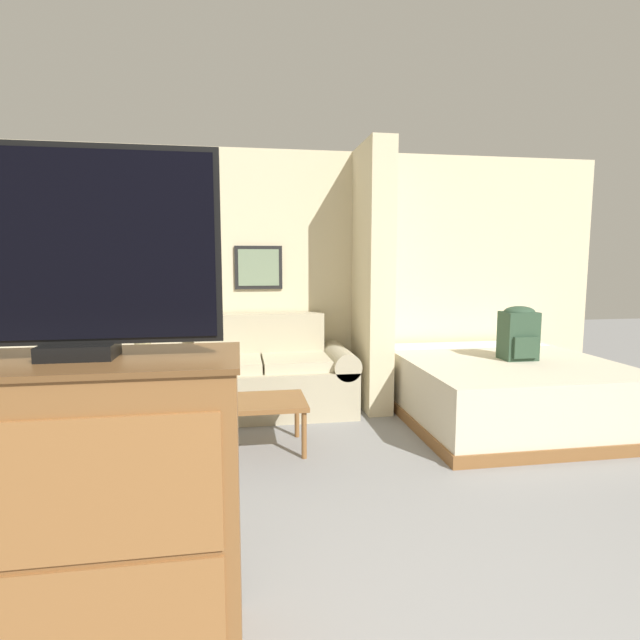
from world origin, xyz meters
name	(u,v)px	position (x,y,z in m)	size (l,w,h in m)	color
wall_back	(305,277)	(0.00, 4.26, 1.29)	(6.58, 0.16, 2.60)	beige
wall_partition_pillar	(372,278)	(0.61, 3.80, 1.30)	(0.24, 0.79, 2.60)	beige
couch	(262,378)	(-0.50, 3.78, 0.34)	(1.79, 0.84, 0.94)	#B7AD8E
coffee_table	(263,406)	(-0.54, 2.78, 0.35)	(0.67, 0.54, 0.40)	brown
side_table	(144,368)	(-1.59, 3.71, 0.48)	(0.43, 0.43, 0.59)	brown
table_lamp	(142,328)	(-1.59, 3.71, 0.86)	(0.28, 0.28, 0.40)	tan
tv_dresser	(89,520)	(-1.24, 0.74, 0.58)	(1.07, 0.51, 1.16)	brown
tv	(73,252)	(-1.24, 0.74, 1.51)	(0.96, 0.16, 0.70)	black
bed	(502,388)	(1.70, 3.17, 0.29)	(1.86, 1.98, 0.58)	brown
backpack	(519,332)	(1.80, 3.10, 0.83)	(0.30, 0.26, 0.49)	#2D4733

